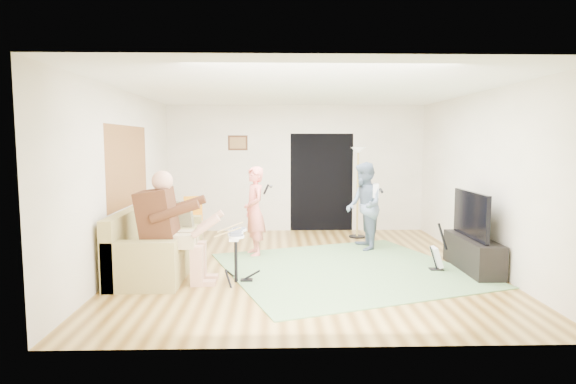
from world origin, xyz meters
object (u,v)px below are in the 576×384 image
object	(u,v)px
dining_chair	(194,226)
tv_cabinet	(473,254)
drum_kit	(236,260)
singer	(254,211)
guitarist	(364,206)
television	(471,214)
sofa	(152,250)
torchiere_lamp	(358,176)
guitar_spare	(437,257)

from	to	relation	value
dining_chair	tv_cabinet	xyz separation A→B (m)	(4.52, -2.17, -0.06)
drum_kit	singer	bearing A→B (deg)	83.10
guitarist	television	distance (m)	1.98
sofa	tv_cabinet	distance (m)	4.81
guitarist	sofa	bearing A→B (deg)	-71.16
sofa	torchiere_lamp	xyz separation A→B (m)	(3.50, 2.41, 0.93)
guitar_spare	television	distance (m)	0.81
dining_chair	drum_kit	bearing A→B (deg)	-80.33
guitar_spare	television	size ratio (longest dim) A/B	0.61
singer	dining_chair	distance (m)	1.68
guitarist	dining_chair	size ratio (longest dim) A/B	1.79
guitar_spare	tv_cabinet	world-z (taller)	guitar_spare
drum_kit	guitar_spare	size ratio (longest dim) A/B	1.00
singer	dining_chair	size ratio (longest dim) A/B	1.73
guitarist	tv_cabinet	distance (m)	2.08
guitarist	tv_cabinet	xyz separation A→B (m)	(1.37, -1.46, -0.53)
guitarist	torchiere_lamp	xyz separation A→B (m)	(0.07, 1.09, 0.46)
singer	torchiere_lamp	world-z (taller)	torchiere_lamp
drum_kit	torchiere_lamp	world-z (taller)	torchiere_lamp
tv_cabinet	singer	bearing A→B (deg)	161.90
sofa	drum_kit	world-z (taller)	sofa
sofa	singer	distance (m)	1.82
sofa	dining_chair	size ratio (longest dim) A/B	2.64
dining_chair	singer	bearing A→B (deg)	-53.10
drum_kit	guitarist	distance (m)	2.93
guitarist	guitar_spare	xyz separation A→B (m)	(0.84, -1.45, -0.58)
drum_kit	guitarist	bearing A→B (deg)	42.81
drum_kit	guitar_spare	xyz separation A→B (m)	(2.96, 0.52, -0.11)
torchiere_lamp	tv_cabinet	bearing A→B (deg)	-62.95
tv_cabinet	guitar_spare	bearing A→B (deg)	178.76
television	singer	bearing A→B (deg)	161.64
guitarist	singer	bearing A→B (deg)	-80.99
tv_cabinet	guitarist	bearing A→B (deg)	133.20
singer	tv_cabinet	distance (m)	3.52
torchiere_lamp	guitarist	bearing A→B (deg)	-93.80
drum_kit	singer	world-z (taller)	singer
torchiere_lamp	dining_chair	distance (m)	3.37
sofa	torchiere_lamp	world-z (taller)	torchiere_lamp
torchiere_lamp	drum_kit	bearing A→B (deg)	-125.71
dining_chair	television	distance (m)	4.99
drum_kit	dining_chair	world-z (taller)	dining_chair
sofa	drum_kit	bearing A→B (deg)	-26.51
sofa	television	world-z (taller)	television
singer	guitarist	xyz separation A→B (m)	(1.93, 0.38, 0.03)
drum_kit	dining_chair	distance (m)	2.86
drum_kit	guitarist	world-z (taller)	guitarist
singer	television	size ratio (longest dim) A/B	1.28
guitar_spare	dining_chair	size ratio (longest dim) A/B	0.83
guitar_spare	television	bearing A→B (deg)	-1.36
sofa	drum_kit	size ratio (longest dim) A/B	3.20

